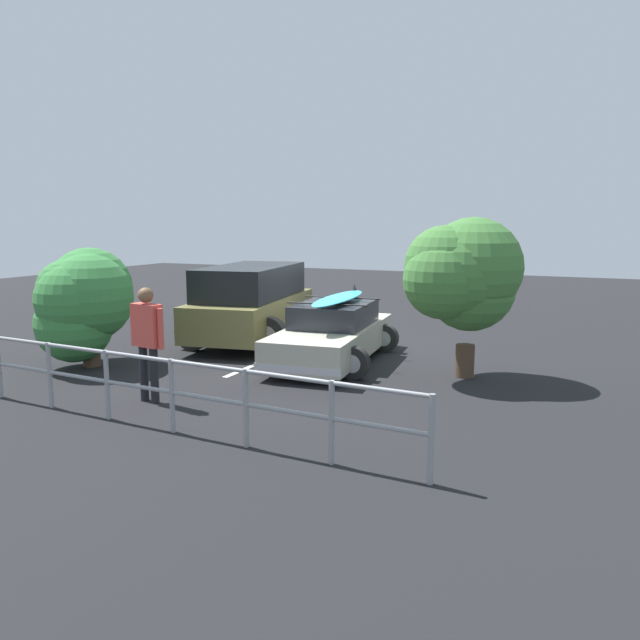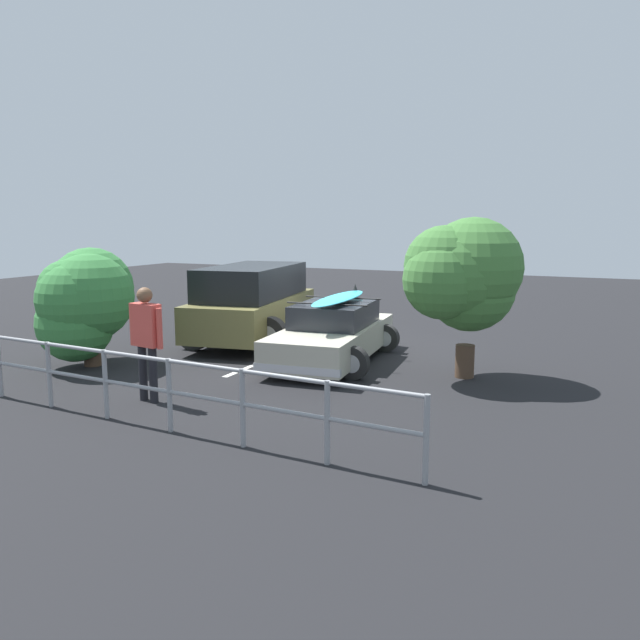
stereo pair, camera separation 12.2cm
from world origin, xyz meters
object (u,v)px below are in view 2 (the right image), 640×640
object	(u,v)px
suv_car	(253,303)
person_bystander	(146,334)
bush_near_left	(461,274)
sedan_car	(333,333)
bush_near_right	(85,299)

from	to	relation	value
suv_car	person_bystander	distance (m)	5.14
suv_car	bush_near_left	size ratio (longest dim) A/B	1.57
sedan_car	suv_car	world-z (taller)	suv_car
sedan_car	bush_near_right	distance (m)	4.98
sedan_car	suv_car	distance (m)	2.84
person_bystander	sedan_car	bearing A→B (deg)	-111.24
suv_car	person_bystander	world-z (taller)	person_bystander
suv_car	bush_near_right	world-z (taller)	bush_near_right
sedan_car	suv_car	size ratio (longest dim) A/B	0.93
suv_car	bush_near_right	xyz separation A→B (m)	(1.70, 3.55, 0.40)
person_bystander	bush_near_right	size ratio (longest dim) A/B	0.79
sedan_car	bush_near_left	size ratio (longest dim) A/B	1.46
sedan_car	bush_near_left	distance (m)	2.98
sedan_car	bush_near_left	bearing A→B (deg)	173.09
sedan_car	person_bystander	bearing A→B (deg)	68.76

